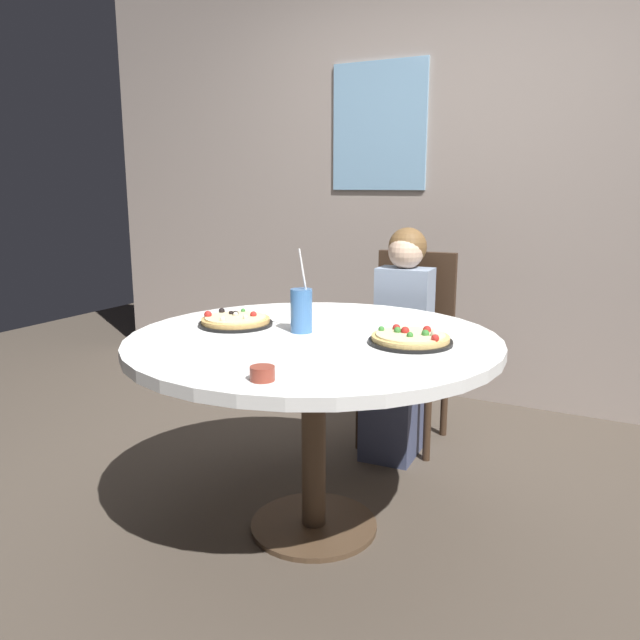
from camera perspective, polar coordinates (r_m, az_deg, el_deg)
The scene contains 9 objects.
ground_plane at distance 2.54m, azimuth -0.56°, elevation -18.19°, with size 8.00×8.00×0.00m, color #4C4238.
wall_with_window at distance 3.89m, azimuth 12.73°, elevation 14.36°, with size 5.20×0.14×2.90m.
dining_table at distance 2.27m, azimuth -0.59°, elevation -3.59°, with size 1.33×1.33×0.75m.
chair_wooden at distance 3.22m, azimuth 8.13°, elevation -1.47°, with size 0.43×0.43×0.95m.
diner_child at distance 3.06m, azimuth 7.11°, elevation -3.04°, with size 0.27×0.42×1.08m.
pizza_veggie at distance 2.17m, azimuth 8.19°, elevation -1.67°, with size 0.29×0.29×0.05m.
pizza_cheese at distance 2.45m, azimuth -7.65°, elevation -0.08°, with size 0.28×0.28×0.05m.
soda_cup at distance 2.30m, azimuth -1.69°, elevation 0.88°, with size 0.08×0.08×0.31m.
sauce_bowl at distance 1.75m, azimuth -5.23°, elevation -4.83°, with size 0.07×0.07×0.04m, color brown.
Camera 1 is at (1.05, -1.92, 1.28)m, focal length 35.46 mm.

